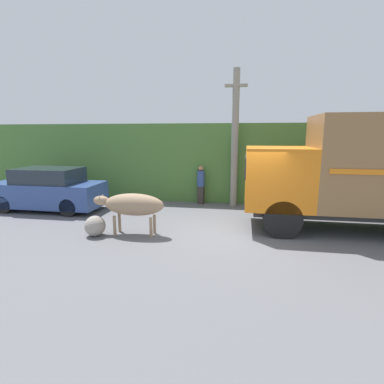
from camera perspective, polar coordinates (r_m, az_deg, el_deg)
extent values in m
plane|color=slate|center=(9.35, 8.87, -7.74)|extent=(60.00, 60.00, 0.00)
cube|color=#4C7A38|center=(16.15, 9.56, 6.35)|extent=(32.00, 6.57, 3.43)
cube|color=#99ADB7|center=(14.71, -1.53, 4.70)|extent=(4.08, 2.40, 2.73)
cube|color=#4C4742|center=(14.62, -1.56, 10.34)|extent=(4.38, 2.70, 0.16)
cube|color=#2D2D2D|center=(10.51, 28.29, -3.17)|extent=(6.07, 1.86, 0.18)
cube|color=orange|center=(9.83, 15.96, 2.83)|extent=(1.98, 2.32, 1.84)
cube|color=#232D38|center=(9.73, 10.12, 4.97)|extent=(0.04, 1.97, 0.64)
cylinder|color=black|center=(9.18, 16.79, -4.80)|extent=(1.12, 0.51, 1.12)
ellipsoid|color=#9E7F60|center=(9.05, -10.99, -2.35)|extent=(1.82, 0.66, 0.66)
ellipsoid|color=#9E7F60|center=(9.44, -16.88, -1.56)|extent=(0.49, 0.29, 0.29)
cone|color=#B7AD93|center=(9.31, -17.23, -0.84)|extent=(0.06, 0.06, 0.11)
cone|color=#B7AD93|center=(9.51, -16.62, -0.57)|extent=(0.06, 0.06, 0.11)
cylinder|color=#9E7F60|center=(9.26, -14.53, -6.22)|extent=(0.09, 0.09, 0.60)
cylinder|color=#9E7F60|center=(9.58, -13.64, -5.60)|extent=(0.09, 0.09, 0.60)
cylinder|color=#9E7F60|center=(8.87, -7.83, -6.74)|extent=(0.09, 0.09, 0.60)
cylinder|color=#9E7F60|center=(9.20, -7.14, -6.06)|extent=(0.09, 0.09, 0.60)
cube|color=#334C8C|center=(13.17, -25.77, -0.33)|extent=(4.34, 1.72, 0.92)
cube|color=#232D38|center=(13.00, -25.65, 2.89)|extent=(2.38, 1.58, 0.57)
cylinder|color=black|center=(13.52, -32.07, -2.02)|extent=(0.66, 0.28, 0.66)
cylinder|color=black|center=(11.91, -22.37, -2.71)|extent=(0.66, 0.28, 0.66)
cube|color=#38332D|center=(12.94, 1.68, -0.57)|extent=(0.31, 0.24, 0.77)
cylinder|color=#334C8C|center=(12.82, 1.69, 2.57)|extent=(0.39, 0.39, 0.67)
sphere|color=#A87A56|center=(12.76, 1.70, 4.55)|extent=(0.22, 0.22, 0.22)
cylinder|color=gray|center=(12.47, 8.16, 9.87)|extent=(0.28, 0.28, 5.52)
cube|color=gray|center=(12.61, 8.44, 19.43)|extent=(0.90, 0.22, 0.10)
sphere|color=gray|center=(9.36, -17.98, -6.17)|extent=(0.61, 0.61, 0.61)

